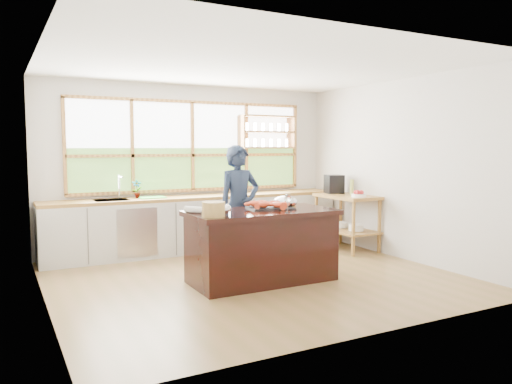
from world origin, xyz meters
TOP-DOWN VIEW (x-y plane):
  - ground_plane at (0.00, 0.00)m, footprint 5.00×5.00m
  - room_shell at (0.02, 0.51)m, footprint 5.02×4.52m
  - back_counter at (-0.02, 1.94)m, footprint 4.90×0.63m
  - right_shelf_unit at (2.19, 0.89)m, footprint 0.62×1.10m
  - island at (0.00, -0.20)m, footprint 1.85×0.90m
  - cook at (0.08, 0.61)m, footprint 0.65×0.44m
  - potted_plant at (-1.00, 2.00)m, footprint 0.16×0.12m
  - cutting_board at (-0.78, 1.94)m, footprint 0.40×0.30m
  - espresso_machine at (2.19, 1.25)m, footprint 0.34×0.36m
  - wine_bottle at (2.24, 0.84)m, footprint 0.08×0.08m
  - fruit_bowl at (2.14, 0.54)m, footprint 0.23×0.23m
  - slate_board at (0.18, -0.09)m, footprint 0.61×0.49m
  - lobster_pile at (0.17, -0.10)m, footprint 0.55×0.48m
  - mixing_bowl_left at (-0.64, -0.30)m, footprint 0.32×0.32m
  - mixing_bowl_right at (0.45, -0.03)m, footprint 0.32×0.32m
  - wine_glass at (0.18, -0.51)m, footprint 0.08×0.08m
  - wicker_basket at (-0.75, -0.44)m, footprint 0.26×0.26m
  - parchment_roll at (-0.83, -0.06)m, footprint 0.23×0.30m

SIDE VIEW (x-z plane):
  - ground_plane at x=0.00m, z-range 0.00..0.00m
  - island at x=0.00m, z-range 0.00..0.90m
  - back_counter at x=-0.02m, z-range 0.00..0.90m
  - right_shelf_unit at x=2.19m, z-range 0.15..1.05m
  - cook at x=0.08m, z-range 0.00..1.71m
  - cutting_board at x=-0.78m, z-range 0.90..0.91m
  - slate_board at x=0.18m, z-range 0.90..0.92m
  - parchment_roll at x=-0.83m, z-range 0.90..0.98m
  - fruit_bowl at x=2.14m, z-range 0.89..1.00m
  - lobster_pile at x=0.17m, z-range 0.92..1.00m
  - mixing_bowl_left at x=-0.64m, z-range 0.89..1.04m
  - mixing_bowl_right at x=0.45m, z-range 0.89..1.05m
  - wicker_basket at x=-0.75m, z-range 0.90..1.07m
  - wine_bottle at x=2.24m, z-range 0.90..1.16m
  - potted_plant at x=-1.00m, z-range 0.90..1.19m
  - espresso_machine at x=2.19m, z-range 0.90..1.21m
  - wine_glass at x=0.18m, z-range 0.95..1.17m
  - room_shell at x=0.02m, z-range 0.40..3.11m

